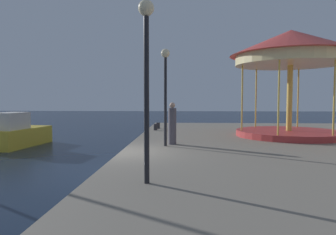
% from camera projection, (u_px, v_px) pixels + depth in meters
% --- Properties ---
extents(ground_plane, '(120.00, 120.00, 0.00)m').
position_uv_depth(ground_plane, '(121.00, 173.00, 11.11)').
color(ground_plane, '#162338').
extents(quay_dock, '(14.74, 27.63, 0.80)m').
position_uv_depth(quay_dock, '(325.00, 164.00, 10.72)').
color(quay_dock, gray).
rests_on(quay_dock, ground).
extents(motorboat_yellow, '(2.23, 4.30, 1.99)m').
position_uv_depth(motorboat_yellow, '(17.00, 134.00, 17.30)').
color(motorboat_yellow, gold).
rests_on(motorboat_yellow, ground).
extents(carousel, '(6.17, 6.17, 5.47)m').
position_uv_depth(carousel, '(291.00, 57.00, 15.40)').
color(carousel, '#B23333').
rests_on(carousel, quay_dock).
extents(lamp_post_near_edge, '(0.36, 0.36, 4.11)m').
position_uv_depth(lamp_post_near_edge, '(146.00, 58.00, 6.69)').
color(lamp_post_near_edge, black).
rests_on(lamp_post_near_edge, quay_dock).
extents(lamp_post_mid_promenade, '(0.36, 0.36, 3.97)m').
position_uv_depth(lamp_post_mid_promenade, '(165.00, 79.00, 12.20)').
color(lamp_post_mid_promenade, black).
rests_on(lamp_post_mid_promenade, quay_dock).
extents(bollard_north, '(0.24, 0.24, 0.40)m').
position_uv_depth(bollard_north, '(158.00, 126.00, 19.78)').
color(bollard_north, '#2D2D33').
rests_on(bollard_north, quay_dock).
extents(bollard_south, '(0.24, 0.24, 0.40)m').
position_uv_depth(bollard_south, '(155.00, 127.00, 18.75)').
color(bollard_south, '#2D2D33').
rests_on(bollard_south, quay_dock).
extents(person_by_the_water, '(0.34, 0.34, 1.79)m').
position_uv_depth(person_by_the_water, '(172.00, 125.00, 12.80)').
color(person_by_the_water, '#514C56').
rests_on(person_by_the_water, quay_dock).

